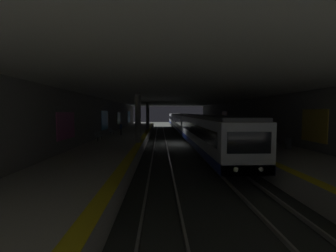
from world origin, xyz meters
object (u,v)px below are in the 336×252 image
(person_waiting_near, at_px, (121,128))
(trash_bin, at_px, (289,144))
(pillar_near, at_px, (138,119))
(metro_train, at_px, (184,123))
(bench_right_mid, at_px, (111,131))
(pillar_far, at_px, (148,116))
(backpack_on_floor, at_px, (237,138))
(bench_left_mid, at_px, (228,127))
(person_walking_mid, at_px, (220,126))
(bench_right_near, at_px, (99,135))
(bench_left_near, at_px, (242,130))

(person_waiting_near, xyz_separation_m, trash_bin, (-10.75, -14.96, -0.45))
(pillar_near, distance_m, metro_train, 20.49)
(bench_right_mid, xyz_separation_m, trash_bin, (-11.52, -16.33, -0.10))
(pillar_far, xyz_separation_m, metro_train, (3.22, -6.55, -1.30))
(pillar_near, height_order, backpack_on_floor, pillar_near)
(pillar_far, distance_m, bench_left_mid, 13.42)
(pillar_far, relative_size, person_walking_mid, 2.83)
(person_waiting_near, distance_m, trash_bin, 18.43)
(pillar_far, bearing_deg, pillar_near, 180.00)
(backpack_on_floor, bearing_deg, bench_right_near, 88.76)
(bench_left_near, bearing_deg, bench_left_mid, 0.00)
(pillar_near, xyz_separation_m, person_waiting_near, (6.54, 2.81, -1.40))
(person_walking_mid, height_order, trash_bin, person_walking_mid)
(bench_right_near, height_order, backpack_on_floor, bench_right_near)
(bench_right_mid, height_order, backpack_on_floor, bench_right_mid)
(metro_train, distance_m, backpack_on_floor, 18.40)
(bench_left_mid, xyz_separation_m, bench_right_mid, (-5.55, 17.07, 0.00))
(backpack_on_floor, distance_m, trash_bin, 5.93)
(backpack_on_floor, height_order, trash_bin, trash_bin)
(metro_train, bearing_deg, pillar_near, 161.32)
(backpack_on_floor, relative_size, trash_bin, 0.47)
(bench_left_near, xyz_separation_m, bench_right_near, (-5.31, 17.07, 0.00))
(metro_train, bearing_deg, bench_right_near, 148.82)
(trash_bin, bearing_deg, person_walking_mid, 3.50)
(bench_left_mid, height_order, person_walking_mid, person_walking_mid)
(bench_right_near, distance_m, backpack_on_floor, 14.25)
(bench_right_mid, distance_m, trash_bin, 19.99)
(bench_right_near, bearing_deg, person_waiting_near, -15.65)
(pillar_near, height_order, metro_train, pillar_near)
(pillar_far, distance_m, metro_train, 7.41)
(pillar_near, distance_m, bench_right_mid, 8.60)
(pillar_far, xyz_separation_m, trash_bin, (-20.37, -12.15, -1.85))
(metro_train, bearing_deg, trash_bin, -166.64)
(bench_left_mid, bearing_deg, pillar_near, 134.93)
(person_walking_mid, distance_m, trash_bin, 15.51)
(pillar_near, bearing_deg, bench_left_mid, -45.07)
(pillar_near, bearing_deg, backpack_on_floor, -82.46)
(bench_right_mid, relative_size, backpack_on_floor, 4.25)
(pillar_near, distance_m, person_waiting_near, 7.25)
(person_walking_mid, bearing_deg, bench_right_near, 122.02)
(bench_left_mid, bearing_deg, person_walking_mid, 133.46)
(backpack_on_floor, bearing_deg, pillar_near, 97.54)
(bench_right_near, bearing_deg, bench_left_near, -72.73)
(bench_left_near, xyz_separation_m, backpack_on_floor, (-5.62, 2.83, -0.32))
(metro_train, height_order, backpack_on_floor, metro_train)
(pillar_near, xyz_separation_m, bench_right_near, (1.64, 4.18, -1.75))
(person_waiting_near, height_order, trash_bin, person_waiting_near)
(pillar_far, relative_size, person_waiting_near, 2.82)
(metro_train, height_order, person_walking_mid, metro_train)
(metro_train, distance_m, person_waiting_near, 15.89)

